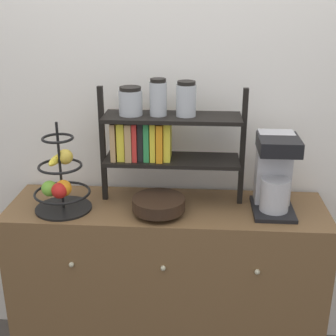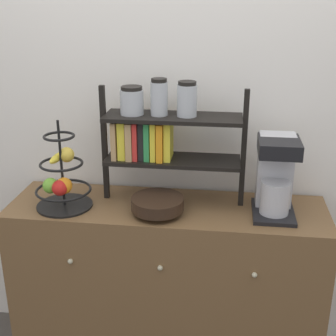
% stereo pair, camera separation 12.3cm
% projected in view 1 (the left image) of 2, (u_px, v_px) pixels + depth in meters
% --- Properties ---
extents(wall_back, '(7.00, 0.05, 2.60)m').
position_uv_depth(wall_back, '(170.00, 109.00, 2.30)').
color(wall_back, silver).
rests_on(wall_back, ground_plane).
extents(sideboard, '(1.50, 0.45, 0.89)m').
position_uv_depth(sideboard, '(167.00, 286.00, 2.36)').
color(sideboard, brown).
rests_on(sideboard, ground_plane).
extents(coffee_maker, '(0.19, 0.26, 0.36)m').
position_uv_depth(coffee_maker, '(275.00, 172.00, 2.11)').
color(coffee_maker, black).
rests_on(coffee_maker, sideboard).
extents(fruit_stand, '(0.26, 0.26, 0.42)m').
position_uv_depth(fruit_stand, '(61.00, 183.00, 2.11)').
color(fruit_stand, black).
rests_on(fruit_stand, sideboard).
extents(wooden_bowl, '(0.24, 0.24, 0.08)m').
position_uv_depth(wooden_bowl, '(159.00, 205.00, 2.11)').
color(wooden_bowl, black).
rests_on(wooden_bowl, sideboard).
extents(shelf_hutch, '(0.67, 0.20, 0.59)m').
position_uv_depth(shelf_hutch, '(156.00, 130.00, 2.14)').
color(shelf_hutch, black).
rests_on(shelf_hutch, sideboard).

